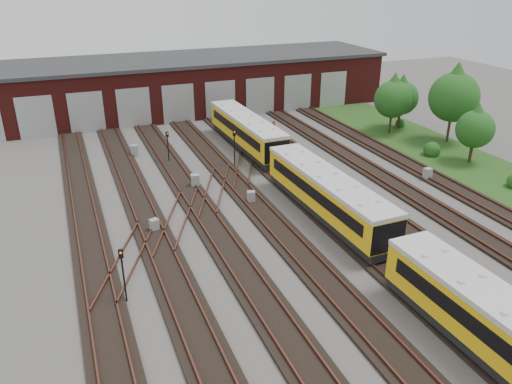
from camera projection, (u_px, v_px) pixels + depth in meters
name	position (u px, v px, depth m)	size (l,w,h in m)	color
ground	(352.00, 271.00, 29.32)	(120.00, 120.00, 0.00)	#4D4A48
track_network	(344.00, 265.00, 29.72)	(30.40, 70.00, 0.33)	black
maintenance_shed	(182.00, 83.00, 61.86)	(51.00, 12.50, 6.35)	#581816
grass_verge	(477.00, 169.00, 44.19)	(8.00, 55.00, 0.05)	#1D4918
metro_train	(327.00, 194.00, 34.97)	(2.86, 46.07, 2.90)	black
signal_mast_0	(123.00, 269.00, 25.85)	(0.26, 0.24, 3.20)	black
signal_mast_1	(234.00, 143.00, 44.16)	(0.27, 0.26, 3.31)	black
signal_mast_2	(168.00, 143.00, 44.98)	(0.28, 0.27, 2.92)	black
signal_mast_3	(274.00, 131.00, 48.44)	(0.28, 0.27, 2.76)	black
relay_cabinet_0	(154.00, 225.00, 33.55)	(0.56, 0.46, 0.93)	#949799
relay_cabinet_1	(135.00, 150.00, 47.15)	(0.63, 0.52, 1.05)	#949799
relay_cabinet_2	(195.00, 181.00, 40.32)	(0.66, 0.55, 1.10)	#949799
relay_cabinet_3	(251.00, 197.00, 37.63)	(0.58, 0.48, 0.97)	#949799
relay_cabinet_4	(427.00, 174.00, 41.76)	(0.62, 0.52, 1.03)	#949799
tree_0	(393.00, 95.00, 52.16)	(3.92, 3.92, 6.50)	#312316
tree_1	(402.00, 94.00, 53.81)	(3.63, 3.63, 6.02)	#312316
tree_2	(455.00, 91.00, 49.04)	(4.89, 4.89, 8.10)	#312316
tree_3	(476.00, 125.00, 44.25)	(3.36, 3.36, 5.56)	#312316
bush_1	(432.00, 148.00, 47.07)	(1.58, 1.58, 1.58)	#174814
bush_2	(400.00, 122.00, 55.75)	(1.06, 1.06, 1.06)	#174814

